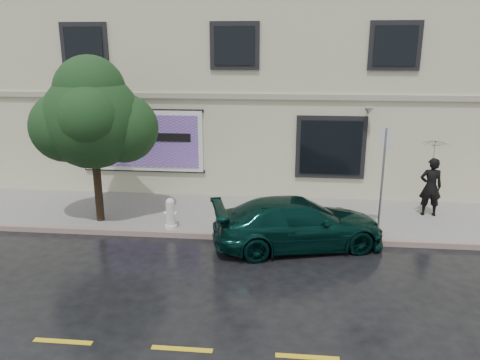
# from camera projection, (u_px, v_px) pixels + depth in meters

# --- Properties ---
(ground) EXTENTS (90.00, 90.00, 0.00)m
(ground) POSITION_uv_depth(u_px,v_px,m) (213.00, 262.00, 11.62)
(ground) COLOR black
(ground) RESTS_ON ground
(sidewalk) EXTENTS (20.00, 3.50, 0.15)m
(sidewalk) POSITION_uv_depth(u_px,v_px,m) (229.00, 215.00, 14.71)
(sidewalk) COLOR gray
(sidewalk) RESTS_ON ground
(curb) EXTENTS (20.00, 0.18, 0.16)m
(curb) POSITION_uv_depth(u_px,v_px,m) (221.00, 236.00, 13.03)
(curb) COLOR slate
(curb) RESTS_ON ground
(road_marking) EXTENTS (19.00, 0.12, 0.01)m
(road_marking) POSITION_uv_depth(u_px,v_px,m) (182.00, 349.00, 8.27)
(road_marking) COLOR gold
(road_marking) RESTS_ON ground
(building) EXTENTS (20.00, 8.12, 7.00)m
(building) POSITION_uv_depth(u_px,v_px,m) (246.00, 89.00, 19.27)
(building) COLOR beige
(building) RESTS_ON ground
(billboard) EXTENTS (4.30, 0.16, 2.20)m
(billboard) POSITION_uv_depth(u_px,v_px,m) (142.00, 141.00, 16.08)
(billboard) COLOR white
(billboard) RESTS_ON ground
(car) EXTENTS (4.89, 3.12, 1.32)m
(car) POSITION_uv_depth(u_px,v_px,m) (298.00, 223.00, 12.38)
(car) COLOR black
(car) RESTS_ON ground
(pedestrian) EXTENTS (0.68, 0.46, 1.82)m
(pedestrian) POSITION_uv_depth(u_px,v_px,m) (431.00, 187.00, 14.23)
(pedestrian) COLOR black
(pedestrian) RESTS_ON sidewalk
(umbrella) EXTENTS (1.15, 1.15, 0.68)m
(umbrella) POSITION_uv_depth(u_px,v_px,m) (435.00, 147.00, 13.88)
(umbrella) COLOR black
(umbrella) RESTS_ON pedestrian
(street_tree) EXTENTS (2.78, 2.78, 4.41)m
(street_tree) POSITION_uv_depth(u_px,v_px,m) (92.00, 120.00, 13.23)
(street_tree) COLOR black
(street_tree) RESTS_ON sidewalk
(fire_hydrant) EXTENTS (0.37, 0.34, 0.89)m
(fire_hydrant) POSITION_uv_depth(u_px,v_px,m) (171.00, 213.00, 13.33)
(fire_hydrant) COLOR silver
(fire_hydrant) RESTS_ON sidewalk
(sign_pole) EXTENTS (0.34, 0.16, 2.94)m
(sign_pole) POSITION_uv_depth(u_px,v_px,m) (383.00, 172.00, 12.66)
(sign_pole) COLOR #92959A
(sign_pole) RESTS_ON sidewalk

